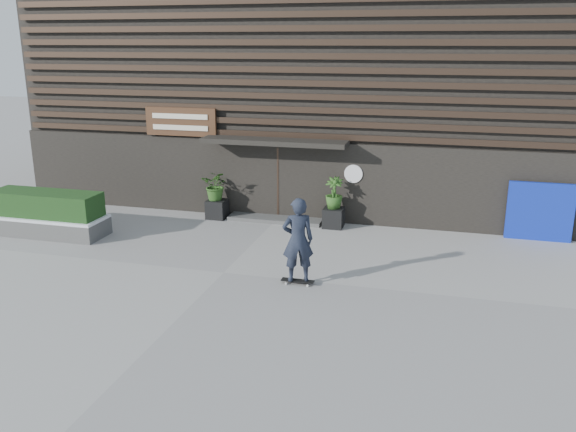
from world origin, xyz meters
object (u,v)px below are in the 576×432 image
(planter_pot_left, at_px, (217,209))
(raised_bed, at_px, (48,226))
(planter_pot_right, at_px, (333,218))
(blue_tarp, at_px, (540,212))
(skateboarder, at_px, (298,240))

(planter_pot_left, bearing_deg, raised_bed, -145.88)
(planter_pot_left, xyz_separation_m, planter_pot_right, (3.80, 0.00, 0.00))
(planter_pot_right, relative_size, blue_tarp, 0.33)
(planter_pot_right, relative_size, raised_bed, 0.17)
(blue_tarp, bearing_deg, skateboarder, -139.54)
(planter_pot_left, relative_size, skateboarder, 0.29)
(planter_pot_left, relative_size, planter_pot_right, 1.00)
(blue_tarp, relative_size, skateboarder, 0.86)
(raised_bed, height_order, blue_tarp, blue_tarp)
(planter_pot_left, distance_m, planter_pot_right, 3.80)
(blue_tarp, distance_m, skateboarder, 7.64)
(planter_pot_right, xyz_separation_m, blue_tarp, (5.87, 0.30, 0.54))
(planter_pot_left, relative_size, raised_bed, 0.17)
(planter_pot_right, bearing_deg, skateboarder, -89.54)
(raised_bed, bearing_deg, skateboarder, -12.48)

